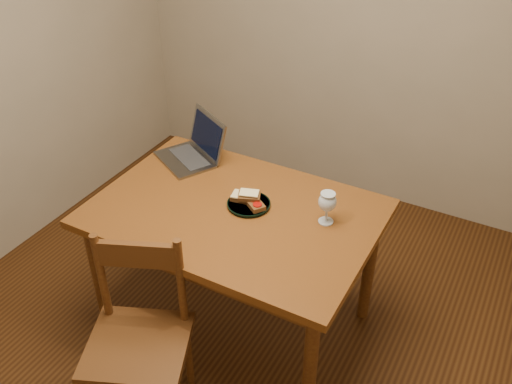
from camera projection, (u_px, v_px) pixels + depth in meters
The scene contains 10 objects.
floor at pixel (241, 340), 2.96m from camera, with size 3.20×3.20×0.02m, color black.
back_wall at pixel (373, 5), 3.38m from camera, with size 3.20×0.02×2.60m, color gray.
table at pixel (235, 225), 2.68m from camera, with size 1.30×0.90×0.74m.
chair at pixel (138, 333), 2.36m from camera, with size 0.54×0.53×0.45m.
plate at pixel (249, 204), 2.66m from camera, with size 0.20×0.20×0.02m, color black.
sandwich_cheese at pixel (243, 197), 2.66m from camera, with size 0.11×0.07×0.03m, color #381E0C, non-canonical shape.
sandwich_tomato at pixel (255, 204), 2.62m from camera, with size 0.10×0.06×0.03m, color #381E0C, non-canonical shape.
sandwich_top at pixel (249, 196), 2.63m from camera, with size 0.10×0.06×0.03m, color #381E0C, non-canonical shape.
milk_glass at pixel (327, 208), 2.52m from camera, with size 0.08×0.08×0.16m, color white, non-canonical shape.
laptop at pixel (195, 148), 2.99m from camera, with size 0.41×0.40×0.23m.
Camera 1 is at (1.03, -1.72, 2.31)m, focal length 40.00 mm.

